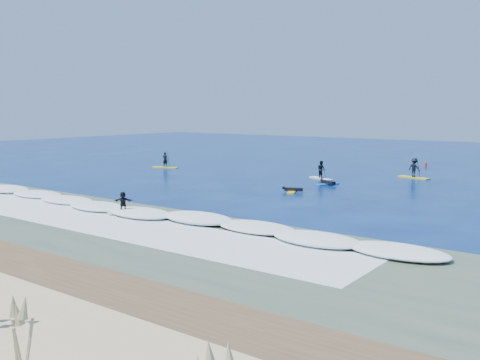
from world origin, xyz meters
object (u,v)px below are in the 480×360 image
Objects in this scene: sup_paddler_center at (321,171)px; wave_surfer at (123,203)px; marker_buoy at (425,164)px; prone_paddler_near at (292,190)px; prone_paddler_far at (327,183)px; sup_paddler_left at (165,162)px; sup_paddler_right at (414,169)px.

sup_paddler_center is 22.92m from wave_surfer.
prone_paddler_near is at bearing -96.02° from marker_buoy.
sup_paddler_center is 3.89m from prone_paddler_far.
sup_paddler_center is at bearing -8.98° from prone_paddler_near.
sup_paddler_left is 27.00m from wave_surfer.
sup_paddler_right is 4.66× the size of marker_buoy.
marker_buoy is (2.64, 25.07, 0.15)m from prone_paddler_near.
prone_paddler_far reaches higher than prone_paddler_near.
prone_paddler_far is (2.26, -3.11, -0.59)m from sup_paddler_center.
sup_paddler_left is 1.38× the size of prone_paddler_near.
prone_paddler_near is at bearing -51.30° from sup_paddler_center.
sup_paddler_center reaches higher than prone_paddler_far.
sup_paddler_right is at bearing -40.58° from prone_paddler_near.
sup_paddler_right reaches higher than sup_paddler_left.
sup_paddler_left is 26.59m from sup_paddler_right.
prone_paddler_near is 25.21m from marker_buoy.
sup_paddler_left is 1.67× the size of wave_surfer.
prone_paddler_far is 19.86m from marker_buoy.
marker_buoy reaches higher than prone_paddler_far.
prone_paddler_near is 5.36m from prone_paddler_far.
sup_paddler_left reaches higher than sup_paddler_center.
sup_paddler_center is 1.33× the size of prone_paddler_near.
prone_paddler_near is (1.92, -8.46, -0.60)m from sup_paddler_center.
prone_paddler_near is at bearing -92.44° from sup_paddler_right.
sup_paddler_center reaches higher than wave_surfer.
wave_surfer is at bearing -168.20° from prone_paddler_far.
sup_paddler_left is 1.29× the size of prone_paddler_far.
wave_surfer reaches higher than prone_paddler_far.
wave_surfer reaches higher than prone_paddler_near.
sup_paddler_right is 30.02m from wave_surfer.
prone_paddler_far is at bearing -96.67° from marker_buoy.
marker_buoy is at bearing 118.30° from sup_paddler_right.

